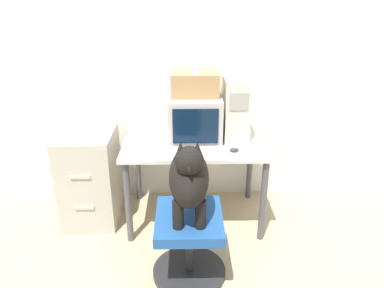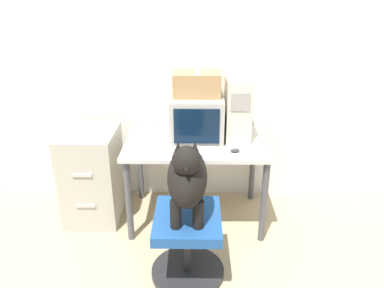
{
  "view_description": "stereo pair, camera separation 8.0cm",
  "coord_description": "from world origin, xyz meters",
  "px_view_note": "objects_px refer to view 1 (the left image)",
  "views": [
    {
      "loc": [
        -0.08,
        -2.37,
        1.87
      ],
      "look_at": [
        -0.03,
        0.06,
        0.81
      ],
      "focal_mm": 35.0,
      "sensor_mm": 36.0,
      "label": 1
    },
    {
      "loc": [
        0.0,
        -2.37,
        1.87
      ],
      "look_at": [
        -0.03,
        0.06,
        0.81
      ],
      "focal_mm": 35.0,
      "sensor_mm": 36.0,
      "label": 2
    }
  ],
  "objects_px": {
    "pc_tower": "(235,107)",
    "cardboard_box": "(195,84)",
    "dog": "(189,176)",
    "filing_cabinet": "(90,176)",
    "keyboard": "(193,152)",
    "crt_monitor": "(194,116)",
    "office_chair": "(189,242)"
  },
  "relations": [
    {
      "from": "office_chair",
      "to": "dog",
      "type": "relative_size",
      "value": 0.89
    },
    {
      "from": "dog",
      "to": "cardboard_box",
      "type": "height_order",
      "value": "cardboard_box"
    },
    {
      "from": "office_chair",
      "to": "dog",
      "type": "height_order",
      "value": "dog"
    },
    {
      "from": "pc_tower",
      "to": "dog",
      "type": "distance_m",
      "value": 0.92
    },
    {
      "from": "dog",
      "to": "filing_cabinet",
      "type": "height_order",
      "value": "dog"
    },
    {
      "from": "cardboard_box",
      "to": "crt_monitor",
      "type": "bearing_deg",
      "value": -90.0
    },
    {
      "from": "pc_tower",
      "to": "keyboard",
      "type": "height_order",
      "value": "pc_tower"
    },
    {
      "from": "crt_monitor",
      "to": "filing_cabinet",
      "type": "xyz_separation_m",
      "value": [
        -0.86,
        -0.06,
        -0.5
      ]
    },
    {
      "from": "crt_monitor",
      "to": "cardboard_box",
      "type": "xyz_separation_m",
      "value": [
        -0.0,
        0.0,
        0.26
      ]
    },
    {
      "from": "crt_monitor",
      "to": "filing_cabinet",
      "type": "height_order",
      "value": "crt_monitor"
    },
    {
      "from": "office_chair",
      "to": "crt_monitor",
      "type": "bearing_deg",
      "value": 86.0
    },
    {
      "from": "pc_tower",
      "to": "keyboard",
      "type": "xyz_separation_m",
      "value": [
        -0.34,
        -0.37,
        -0.23
      ]
    },
    {
      "from": "crt_monitor",
      "to": "keyboard",
      "type": "bearing_deg",
      "value": -92.68
    },
    {
      "from": "keyboard",
      "to": "dog",
      "type": "distance_m",
      "value": 0.46
    },
    {
      "from": "keyboard",
      "to": "filing_cabinet",
      "type": "xyz_separation_m",
      "value": [
        -0.85,
        0.27,
        -0.34
      ]
    },
    {
      "from": "office_chair",
      "to": "filing_cabinet",
      "type": "relative_size",
      "value": 0.65
    },
    {
      "from": "keyboard",
      "to": "office_chair",
      "type": "xyz_separation_m",
      "value": [
        -0.04,
        -0.45,
        -0.46
      ]
    },
    {
      "from": "pc_tower",
      "to": "cardboard_box",
      "type": "relative_size",
      "value": 1.32
    },
    {
      "from": "office_chair",
      "to": "cardboard_box",
      "type": "xyz_separation_m",
      "value": [
        0.05,
        0.78,
        0.88
      ]
    },
    {
      "from": "dog",
      "to": "crt_monitor",
      "type": "bearing_deg",
      "value": 86.05
    },
    {
      "from": "crt_monitor",
      "to": "pc_tower",
      "type": "height_order",
      "value": "pc_tower"
    },
    {
      "from": "crt_monitor",
      "to": "office_chair",
      "type": "relative_size",
      "value": 0.9
    },
    {
      "from": "crt_monitor",
      "to": "dog",
      "type": "relative_size",
      "value": 0.8
    },
    {
      "from": "crt_monitor",
      "to": "cardboard_box",
      "type": "distance_m",
      "value": 0.26
    },
    {
      "from": "office_chair",
      "to": "filing_cabinet",
      "type": "height_order",
      "value": "filing_cabinet"
    },
    {
      "from": "cardboard_box",
      "to": "pc_tower",
      "type": "bearing_deg",
      "value": 5.6
    },
    {
      "from": "crt_monitor",
      "to": "keyboard",
      "type": "distance_m",
      "value": 0.37
    },
    {
      "from": "dog",
      "to": "filing_cabinet",
      "type": "distance_m",
      "value": 1.15
    },
    {
      "from": "cardboard_box",
      "to": "keyboard",
      "type": "bearing_deg",
      "value": -92.65
    },
    {
      "from": "office_chair",
      "to": "pc_tower",
      "type": "bearing_deg",
      "value": 65.07
    },
    {
      "from": "filing_cabinet",
      "to": "dog",
      "type": "bearing_deg",
      "value": -41.84
    },
    {
      "from": "crt_monitor",
      "to": "filing_cabinet",
      "type": "relative_size",
      "value": 0.58
    }
  ]
}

